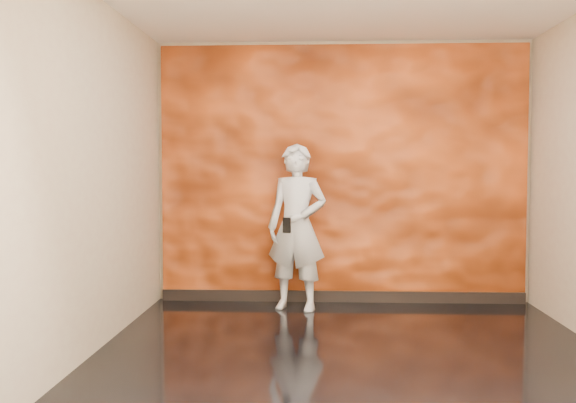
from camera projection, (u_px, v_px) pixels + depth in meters
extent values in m
cube|color=black|center=(350.00, 354.00, 5.00)|extent=(4.00, 4.00, 0.01)
cube|color=tan|center=(342.00, 172.00, 6.92)|extent=(4.00, 0.02, 2.80)
cube|color=tan|center=(374.00, 178.00, 2.93)|extent=(4.00, 0.02, 2.80)
cube|color=tan|center=(96.00, 174.00, 5.02)|extent=(0.02, 4.00, 2.80)
cube|color=orange|center=(342.00, 174.00, 6.88)|extent=(3.90, 0.06, 2.75)
cube|color=black|center=(342.00, 296.00, 6.91)|extent=(3.90, 0.04, 0.12)
imported|color=#A3A8B4|center=(297.00, 227.00, 6.51)|extent=(0.71, 0.56, 1.69)
cube|color=black|center=(287.00, 225.00, 6.25)|extent=(0.08, 0.05, 0.15)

